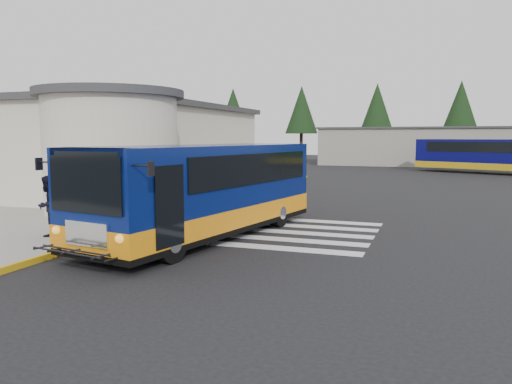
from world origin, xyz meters
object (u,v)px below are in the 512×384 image
(transit_bus, at_px, (205,194))
(pedestrian_a, at_px, (105,194))
(pedestrian_b, at_px, (48,206))
(bollard, at_px, (94,218))
(far_bus_a, at_px, (475,154))

(transit_bus, bearing_deg, pedestrian_a, 174.60)
(pedestrian_b, relative_size, bollard, 1.52)
(bollard, bearing_deg, far_bus_a, 70.22)
(pedestrian_b, distance_m, far_bus_a, 38.25)
(pedestrian_b, bearing_deg, pedestrian_a, 175.67)
(transit_bus, distance_m, pedestrian_b, 4.71)
(pedestrian_a, xyz_separation_m, far_bus_a, (14.71, 32.11, 0.59))
(transit_bus, bearing_deg, pedestrian_b, -143.44)
(transit_bus, relative_size, bollard, 8.68)
(transit_bus, height_order, far_bus_a, far_bus_a)
(transit_bus, bearing_deg, bollard, -134.87)
(pedestrian_a, bearing_deg, bollard, -154.19)
(far_bus_a, bearing_deg, bollard, -173.46)
(pedestrian_b, bearing_deg, far_bus_a, 145.53)
(pedestrian_b, xyz_separation_m, bollard, (1.51, 0.20, -0.31))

